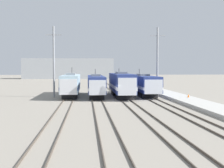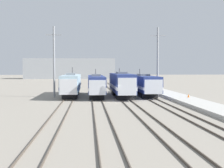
{
  "view_description": "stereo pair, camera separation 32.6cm",
  "coord_description": "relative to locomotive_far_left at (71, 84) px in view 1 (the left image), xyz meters",
  "views": [
    {
      "loc": [
        -3.79,
        -46.28,
        4.9
      ],
      "look_at": [
        0.17,
        2.15,
        2.49
      ],
      "focal_mm": 50.0,
      "sensor_mm": 36.0,
      "label": 1
    },
    {
      "loc": [
        -3.47,
        -46.31,
        4.9
      ],
      "look_at": [
        0.17,
        2.15,
        2.49
      ],
      "focal_mm": 50.0,
      "sensor_mm": 36.0,
      "label": 2
    }
  ],
  "objects": [
    {
      "name": "platform",
      "position": [
        17.72,
        -8.88,
        -1.9
      ],
      "size": [
        4.0,
        120.0,
        0.43
      ],
      "color": "#B7B5AD",
      "rests_on": "ground_plane"
    },
    {
      "name": "catenary_tower_left",
      "position": [
        -2.8,
        -1.36,
        4.14
      ],
      "size": [
        2.7,
        0.34,
        12.08
      ],
      "color": "gray",
      "rests_on": "ground_plane"
    },
    {
      "name": "rail_pair_center_left",
      "position": [
        4.36,
        -8.88,
        -2.04
      ],
      "size": [
        1.51,
        120.0,
        0.15
      ],
      "color": "#4C4238",
      "rests_on": "ground_plane"
    },
    {
      "name": "depot_building",
      "position": [
        -5.86,
        98.19,
        2.75
      ],
      "size": [
        42.86,
        13.42,
        9.73
      ],
      "color": "#9EA3A8",
      "rests_on": "ground_plane"
    },
    {
      "name": "rail_pair_far_left",
      "position": [
        0.0,
        -8.88,
        -2.04
      ],
      "size": [
        1.51,
        120.0,
        0.15
      ],
      "color": "#4C4238",
      "rests_on": "ground_plane"
    },
    {
      "name": "locomotive_center_right",
      "position": [
        8.72,
        -2.16,
        0.12
      ],
      "size": [
        3.04,
        16.63,
        4.92
      ],
      "color": "black",
      "rests_on": "ground_plane"
    },
    {
      "name": "traffic_cone",
      "position": [
        18.54,
        -8.01,
        -1.42
      ],
      "size": [
        0.32,
        0.32,
        0.52
      ],
      "color": "orange",
      "rests_on": "platform"
    },
    {
      "name": "catenary_tower_right",
      "position": [
        15.13,
        -1.36,
        4.14
      ],
      "size": [
        2.7,
        0.34,
        12.08
      ],
      "color": "gray",
      "rests_on": "ground_plane"
    },
    {
      "name": "ground_plane",
      "position": [
        6.54,
        -8.88,
        -2.11
      ],
      "size": [
        400.0,
        400.0,
        0.0
      ],
      "primitive_type": "plane",
      "color": "gray"
    },
    {
      "name": "rail_pair_center_right",
      "position": [
        8.72,
        -8.88,
        -2.04
      ],
      "size": [
        1.51,
        120.0,
        0.15
      ],
      "color": "#4C4238",
      "rests_on": "ground_plane"
    },
    {
      "name": "locomotive_far_left",
      "position": [
        0.0,
        0.0,
        0.0
      ],
      "size": [
        2.91,
        17.05,
        5.15
      ],
      "color": "#232326",
      "rests_on": "ground_plane"
    },
    {
      "name": "locomotive_far_right",
      "position": [
        13.08,
        0.86,
        -0.07
      ],
      "size": [
        3.13,
        18.36,
        4.84
      ],
      "color": "black",
      "rests_on": "ground_plane"
    },
    {
      "name": "rail_pair_far_right",
      "position": [
        13.08,
        -8.88,
        -2.04
      ],
      "size": [
        1.51,
        120.0,
        0.15
      ],
      "color": "#4C4238",
      "rests_on": "ground_plane"
    },
    {
      "name": "locomotive_center_left",
      "position": [
        4.36,
        -1.4,
        -0.07
      ],
      "size": [
        2.77,
        16.19,
        4.83
      ],
      "color": "black",
      "rests_on": "ground_plane"
    }
  ]
}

